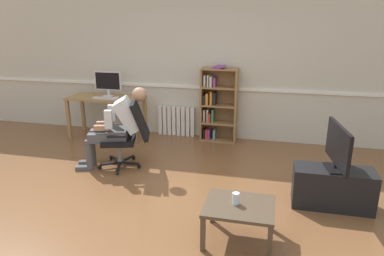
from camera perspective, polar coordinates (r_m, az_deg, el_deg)
name	(u,v)px	position (r m, az deg, el deg)	size (l,w,h in m)	color
ground_plane	(163,204)	(4.35, -4.63, -11.99)	(18.00, 18.00, 0.00)	brown
back_wall	(207,63)	(6.41, 2.48, 10.34)	(12.00, 0.13, 2.70)	beige
computer_desk	(106,103)	(6.64, -13.58, 3.97)	(1.36, 0.59, 0.76)	#9E7547
imac_monitor	(108,82)	(6.62, -13.34, 7.19)	(0.50, 0.14, 0.44)	silver
keyboard	(104,98)	(6.47, -13.89, 4.69)	(0.42, 0.12, 0.02)	silver
computer_mouse	(116,98)	(6.39, -12.08, 4.72)	(0.06, 0.10, 0.03)	white
bookshelf	(217,105)	(6.30, 3.98, 3.76)	(0.64, 0.29, 1.35)	olive
radiator	(176,121)	(6.65, -2.50, 1.14)	(0.69, 0.08, 0.55)	white
office_chair	(128,132)	(5.24, -10.15, -0.71)	(0.78, 0.66, 0.98)	black
person_seated	(117,125)	(5.23, -11.94, 0.47)	(1.06, 0.59, 1.19)	#4C4C51
tv_stand	(333,188)	(4.49, 21.61, -8.89)	(0.90, 0.38, 0.47)	black
tv_screen	(338,147)	(4.31, 22.37, -2.83)	(0.24, 0.77, 0.52)	black
coffee_table	(239,209)	(3.58, 7.59, -12.80)	(0.68, 0.57, 0.39)	#4C3D2D
drinking_glass	(236,198)	(3.54, 7.03, -11.14)	(0.07, 0.07, 0.12)	silver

